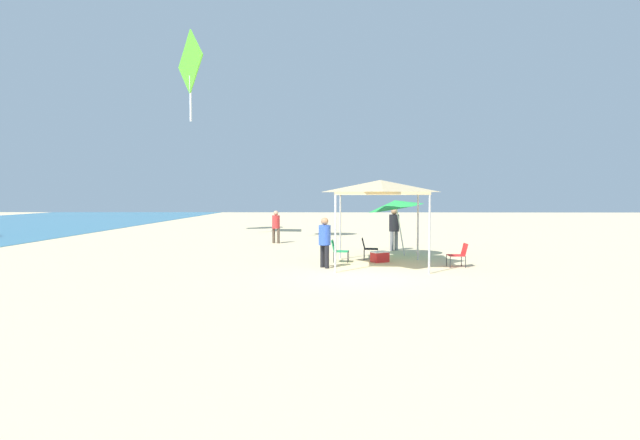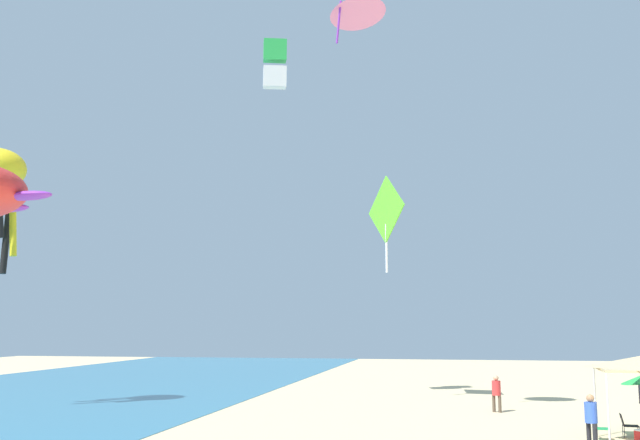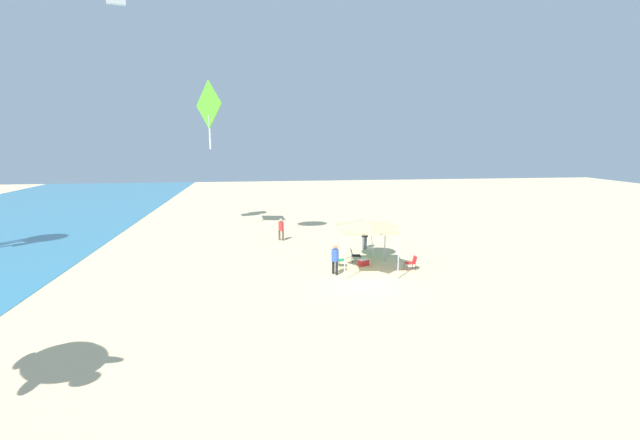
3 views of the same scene
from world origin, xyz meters
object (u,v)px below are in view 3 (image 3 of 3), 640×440
(beach_umbrella, at_px, (369,225))
(person_far_stroller, at_px, (365,233))
(canopy_tent, at_px, (367,225))
(person_near_umbrella, at_px, (335,257))
(folding_chair_facing_ocean, at_px, (354,254))
(kite_diamond_lime, at_px, (209,107))
(cooler_box, at_px, (363,262))
(person_kite_handler, at_px, (281,228))
(folding_chair_left_of_tent, at_px, (338,259))
(folding_chair_right_of_tent, at_px, (412,262))

(beach_umbrella, bearing_deg, person_far_stroller, -5.79)
(canopy_tent, xyz_separation_m, person_near_umbrella, (-0.56, 1.94, -1.72))
(folding_chair_facing_ocean, height_order, kite_diamond_lime, kite_diamond_lime)
(cooler_box, bearing_deg, beach_umbrella, -21.79)
(beach_umbrella, xyz_separation_m, person_near_umbrella, (-3.64, 2.85, -1.10))
(cooler_box, distance_m, person_kite_handler, 8.92)
(folding_chair_facing_ocean, bearing_deg, person_far_stroller, -18.13)
(person_far_stroller, xyz_separation_m, kite_diamond_lime, (7.36, 11.01, 8.96))
(person_kite_handler, height_order, person_near_umbrella, person_near_umbrella)
(canopy_tent, xyz_separation_m, beach_umbrella, (3.07, -0.91, -0.62))
(cooler_box, bearing_deg, kite_diamond_lime, 41.08)
(person_kite_handler, xyz_separation_m, person_near_umbrella, (-9.16, -2.59, 0.02))
(beach_umbrella, bearing_deg, folding_chair_left_of_tent, 131.18)
(kite_diamond_lime, bearing_deg, folding_chair_left_of_tent, 179.15)
(beach_umbrella, bearing_deg, person_kite_handler, 44.56)
(person_kite_handler, bearing_deg, cooler_box, -28.08)
(canopy_tent, xyz_separation_m, kite_diamond_lime, (12.45, 9.89, 7.35))
(person_kite_handler, distance_m, person_near_umbrella, 9.52)
(folding_chair_left_of_tent, bearing_deg, person_near_umbrella, 169.40)
(canopy_tent, distance_m, folding_chair_right_of_tent, 3.53)
(beach_umbrella, xyz_separation_m, cooler_box, (-2.07, 0.83, -1.90))
(folding_chair_right_of_tent, relative_size, person_near_umbrella, 0.48)
(beach_umbrella, relative_size, cooler_box, 3.32)
(folding_chair_facing_ocean, xyz_separation_m, person_kite_handler, (6.71, 4.24, 0.51))
(canopy_tent, height_order, cooler_box, canopy_tent)
(folding_chair_left_of_tent, xyz_separation_m, cooler_box, (0.01, -1.55, -0.27))
(folding_chair_right_of_tent, relative_size, cooler_box, 1.10)
(cooler_box, height_order, person_near_umbrella, person_near_umbrella)
(folding_chair_left_of_tent, relative_size, kite_diamond_lime, 0.15)
(folding_chair_left_of_tent, height_order, kite_diamond_lime, kite_diamond_lime)
(person_far_stroller, bearing_deg, beach_umbrella, 36.70)
(canopy_tent, relative_size, person_near_umbrella, 2.20)
(folding_chair_left_of_tent, bearing_deg, canopy_tent, -117.84)
(canopy_tent, height_order, beach_umbrella, canopy_tent)
(person_kite_handler, xyz_separation_m, kite_diamond_lime, (3.85, 5.37, 9.08))
(folding_chair_right_of_tent, xyz_separation_m, cooler_box, (1.25, 2.62, -0.27))
(folding_chair_right_of_tent, distance_m, person_kite_handler, 11.44)
(folding_chair_left_of_tent, height_order, folding_chair_facing_ocean, same)
(canopy_tent, relative_size, folding_chair_left_of_tent, 4.61)
(folding_chair_left_of_tent, xyz_separation_m, person_near_umbrella, (-1.56, 0.48, 0.53))
(person_far_stroller, bearing_deg, person_near_umbrella, 14.06)
(person_kite_handler, relative_size, person_near_umbrella, 0.98)
(canopy_tent, height_order, person_far_stroller, canopy_tent)
(folding_chair_left_of_tent, xyz_separation_m, kite_diamond_lime, (11.45, 8.43, 9.60))
(folding_chair_facing_ocean, distance_m, kite_diamond_lime, 17.20)
(folding_chair_facing_ocean, distance_m, folding_chair_right_of_tent, 3.68)
(folding_chair_right_of_tent, xyz_separation_m, kite_diamond_lime, (12.70, 12.59, 9.60))
(beach_umbrella, distance_m, folding_chair_right_of_tent, 4.11)
(cooler_box, bearing_deg, person_near_umbrella, 127.68)
(beach_umbrella, bearing_deg, person_near_umbrella, 141.87)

